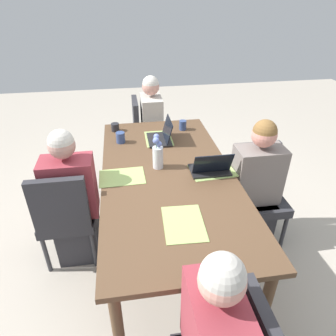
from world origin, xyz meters
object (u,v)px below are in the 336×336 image
object	(u,v)px
person_far_left_far	(74,205)
coffee_mug_centre_left	(115,127)
laptop_head_right_left_near	(162,136)
chair_far_left_far	(65,214)
person_near_right_near	(254,191)
laptop_near_right_near	(210,168)
person_head_right_left_near	(152,130)
coffee_mug_near_left	(121,138)
coffee_mug_near_right	(183,125)
dining_table	(168,180)
chair_near_right_near	(257,189)
chair_head_right_left_near	(146,130)
flower_vase	(158,154)

from	to	relation	value
person_far_left_far	coffee_mug_centre_left	bearing A→B (deg)	-22.24
laptop_head_right_left_near	chair_far_left_far	bearing A→B (deg)	127.62
person_near_right_near	laptop_head_right_left_near	size ratio (longest dim) A/B	3.73
laptop_near_right_near	coffee_mug_centre_left	world-z (taller)	laptop_near_right_near
person_far_left_far	person_near_right_near	xyz separation A→B (m)	(-0.05, -1.54, 0.00)
person_far_left_far	laptop_head_right_left_near	distance (m)	1.05
person_head_right_left_near	coffee_mug_near_left	size ratio (longest dim) A/B	11.42
coffee_mug_near_right	coffee_mug_centre_left	size ratio (longest dim) A/B	1.22
coffee_mug_near_left	coffee_mug_centre_left	size ratio (longest dim) A/B	1.27
laptop_near_right_near	laptop_head_right_left_near	xyz separation A→B (m)	(0.65, 0.31, 0.00)
dining_table	chair_far_left_far	bearing A→B (deg)	94.66
dining_table	chair_far_left_far	xyz separation A→B (m)	(-0.07, 0.85, -0.19)
chair_near_right_near	person_near_right_near	size ratio (longest dim) A/B	0.75
person_head_right_left_near	laptop_head_right_left_near	size ratio (longest dim) A/B	3.73
person_head_right_left_near	laptop_head_right_left_near	distance (m)	0.83
chair_far_left_far	laptop_head_right_left_near	world-z (taller)	laptop_head_right_left_near
person_head_right_left_near	chair_near_right_near	bearing A→B (deg)	-149.51
chair_head_right_left_near	coffee_mug_centre_left	xyz separation A→B (m)	(-0.54, 0.36, 0.30)
flower_vase	person_far_left_far	bearing A→B (deg)	98.04
coffee_mug_near_right	coffee_mug_centre_left	bearing A→B (deg)	83.76
flower_vase	coffee_mug_near_left	distance (m)	0.60
chair_head_right_left_near	coffee_mug_near_right	size ratio (longest dim) A/B	8.97
person_near_right_near	coffee_mug_near_right	distance (m)	1.04
dining_table	chair_far_left_far	size ratio (longest dim) A/B	2.43
coffee_mug_centre_left	chair_far_left_far	bearing A→B (deg)	156.30
dining_table	person_far_left_far	size ratio (longest dim) A/B	1.83
flower_vase	laptop_head_right_left_near	world-z (taller)	flower_vase
coffee_mug_near_right	coffee_mug_centre_left	xyz separation A→B (m)	(0.08, 0.70, -0.01)
chair_head_right_left_near	person_far_left_far	xyz separation A→B (m)	(-1.44, 0.73, 0.03)
chair_head_right_left_near	laptop_head_right_left_near	bearing A→B (deg)	-173.74
chair_head_right_left_near	laptop_head_right_left_near	distance (m)	0.90
dining_table	person_far_left_far	bearing A→B (deg)	89.59
chair_near_right_near	person_near_right_near	distance (m)	0.10
coffee_mug_near_right	dining_table	bearing A→B (deg)	161.02
person_head_right_left_near	person_near_right_near	distance (m)	1.62
dining_table	coffee_mug_centre_left	size ratio (longest dim) A/B	26.52
laptop_near_right_near	laptop_head_right_left_near	distance (m)	0.72
person_head_right_left_near	coffee_mug_near_left	xyz separation A→B (m)	(-0.76, 0.38, 0.28)
person_far_left_far	flower_vase	size ratio (longest dim) A/B	4.01
dining_table	person_head_right_left_near	size ratio (longest dim) A/B	1.83
person_far_left_far	coffee_mug_centre_left	distance (m)	1.01
laptop_near_right_near	coffee_mug_near_left	xyz separation A→B (m)	(0.67, 0.71, 0.01)
person_head_right_left_near	chair_far_left_far	size ratio (longest dim) A/B	1.33
person_far_left_far	flower_vase	distance (m)	0.81
laptop_head_right_left_near	coffee_mug_near_right	world-z (taller)	laptop_head_right_left_near
dining_table	laptop_head_right_left_near	size ratio (longest dim) A/B	6.83
person_head_right_left_near	coffee_mug_near_left	distance (m)	0.90
person_near_right_near	chair_far_left_far	bearing A→B (deg)	90.75
coffee_mug_near_left	coffee_mug_near_right	size ratio (longest dim) A/B	1.04
dining_table	person_near_right_near	size ratio (longest dim) A/B	1.83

